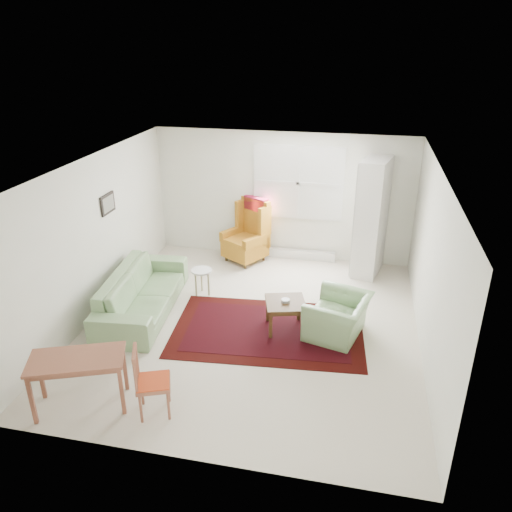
% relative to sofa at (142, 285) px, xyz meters
% --- Properties ---
extents(room, '(5.04, 5.54, 2.51)m').
position_rel_sofa_xyz_m(room, '(1.84, 0.14, 0.78)').
color(room, beige).
rests_on(room, ground).
extents(rug, '(3.01, 2.08, 0.03)m').
position_rel_sofa_xyz_m(rug, '(2.09, -0.16, -0.46)').
color(rug, black).
rests_on(rug, ground).
extents(sofa, '(1.16, 2.44, 0.95)m').
position_rel_sofa_xyz_m(sofa, '(0.00, 0.00, 0.00)').
color(sofa, '#7DA26C').
rests_on(sofa, ground).
extents(armchair, '(1.05, 1.13, 0.74)m').
position_rel_sofa_xyz_m(armchair, '(3.12, -0.04, -0.11)').
color(armchair, '#7DA26C').
rests_on(armchair, ground).
extents(wingback_chair, '(1.01, 1.02, 1.25)m').
position_rel_sofa_xyz_m(wingback_chair, '(1.16, 2.28, 0.15)').
color(wingback_chair, '#B4741B').
rests_on(wingback_chair, ground).
extents(coffee_table, '(0.72, 0.72, 0.48)m').
position_rel_sofa_xyz_m(coffee_table, '(2.33, -0.06, -0.24)').
color(coffee_table, '#492E16').
rests_on(coffee_table, ground).
extents(stool, '(0.40, 0.40, 0.47)m').
position_rel_sofa_xyz_m(stool, '(0.76, 0.75, -0.24)').
color(stool, white).
rests_on(stool, ground).
extents(cabinet, '(0.64, 0.95, 2.17)m').
position_rel_sofa_xyz_m(cabinet, '(3.54, 2.28, 0.61)').
color(cabinet, silver).
rests_on(cabinet, ground).
extents(desk, '(1.22, 0.91, 0.69)m').
position_rel_sofa_xyz_m(desk, '(0.21, -2.28, -0.13)').
color(desk, brown).
rests_on(desk, ground).
extents(desk_chair, '(0.51, 0.51, 0.89)m').
position_rel_sofa_xyz_m(desk_chair, '(1.12, -2.20, -0.03)').
color(desk_chair, brown).
rests_on(desk_chair, ground).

